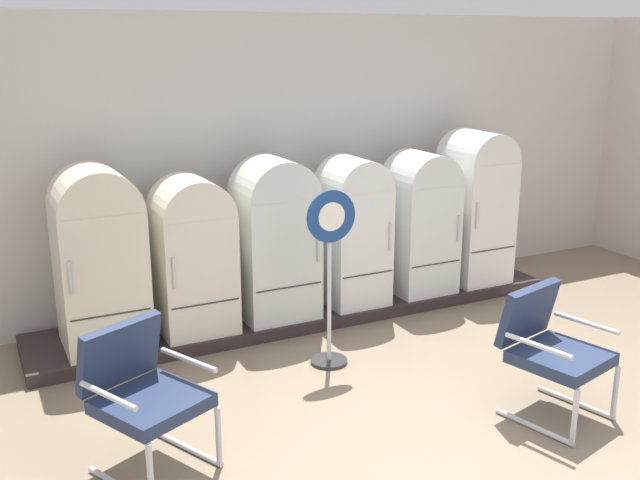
# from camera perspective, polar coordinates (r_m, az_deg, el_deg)

# --- Properties ---
(ground) EXTENTS (12.00, 10.00, 0.05)m
(ground) POSITION_cam_1_polar(r_m,az_deg,el_deg) (5.13, 14.17, -17.17)
(ground) COLOR #86745D
(back_wall) EXTENTS (11.76, 0.12, 2.95)m
(back_wall) POSITION_cam_1_polar(r_m,az_deg,el_deg) (7.55, -3.37, 6.26)
(back_wall) COLOR silver
(back_wall) RESTS_ON ground
(display_plinth) EXTENTS (5.35, 0.95, 0.12)m
(display_plinth) POSITION_cam_1_polar(r_m,az_deg,el_deg) (7.37, -1.23, -5.49)
(display_plinth) COLOR #302627
(display_plinth) RESTS_ON ground
(refrigerator_0) EXTENTS (0.71, 0.73, 1.57)m
(refrigerator_0) POSITION_cam_1_polar(r_m,az_deg,el_deg) (6.45, -16.96, -0.97)
(refrigerator_0) COLOR beige
(refrigerator_0) RESTS_ON display_plinth
(refrigerator_1) EXTENTS (0.66, 0.65, 1.42)m
(refrigerator_1) POSITION_cam_1_polar(r_m,az_deg,el_deg) (6.61, -9.95, -0.84)
(refrigerator_1) COLOR silver
(refrigerator_1) RESTS_ON display_plinth
(refrigerator_2) EXTENTS (0.71, 0.65, 1.53)m
(refrigerator_2) POSITION_cam_1_polar(r_m,az_deg,el_deg) (6.85, -3.56, 0.46)
(refrigerator_2) COLOR silver
(refrigerator_2) RESTS_ON display_plinth
(refrigerator_3) EXTENTS (0.59, 0.64, 1.48)m
(refrigerator_3) POSITION_cam_1_polar(r_m,az_deg,el_deg) (7.21, 2.61, 1.06)
(refrigerator_3) COLOR white
(refrigerator_3) RESTS_ON display_plinth
(refrigerator_4) EXTENTS (0.64, 0.65, 1.47)m
(refrigerator_4) POSITION_cam_1_polar(r_m,az_deg,el_deg) (7.62, 7.86, 1.70)
(refrigerator_4) COLOR silver
(refrigerator_4) RESTS_ON display_plinth
(refrigerator_5) EXTENTS (0.62, 0.71, 1.64)m
(refrigerator_5) POSITION_cam_1_polar(r_m,az_deg,el_deg) (8.06, 12.09, 2.94)
(refrigerator_5) COLOR white
(refrigerator_5) RESTS_ON display_plinth
(armchair_left) EXTENTS (0.84, 0.88, 0.96)m
(armchair_left) POSITION_cam_1_polar(r_m,az_deg,el_deg) (4.86, -13.80, -11.30)
(armchair_left) COLOR silver
(armchair_left) RESTS_ON ground
(armchair_right) EXTENTS (0.78, 0.82, 0.96)m
(armchair_right) POSITION_cam_1_polar(r_m,az_deg,el_deg) (5.61, 17.63, -7.85)
(armchair_right) COLOR silver
(armchair_right) RESTS_ON ground
(sign_stand) EXTENTS (0.44, 0.32, 1.53)m
(sign_stand) POSITION_cam_1_polar(r_m,az_deg,el_deg) (6.08, 0.79, -3.36)
(sign_stand) COLOR #2D2D30
(sign_stand) RESTS_ON ground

